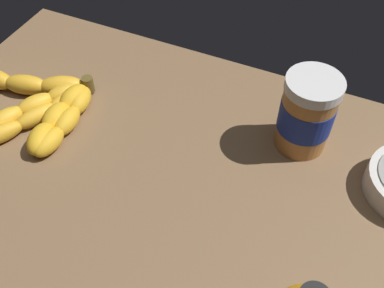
# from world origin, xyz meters

# --- Properties ---
(ground_plane) EXTENTS (0.90, 0.57, 0.04)m
(ground_plane) POSITION_xyz_m (0.00, 0.00, -0.02)
(ground_plane) COLOR brown
(banana_bunch) EXTENTS (0.24, 0.21, 0.04)m
(banana_bunch) POSITION_xyz_m (0.25, -0.02, 0.02)
(banana_bunch) COLOR gold
(banana_bunch) RESTS_ON ground_plane
(peanut_butter_jar) EXTENTS (0.09, 0.09, 0.13)m
(peanut_butter_jar) POSITION_xyz_m (-0.17, -0.14, 0.07)
(peanut_butter_jar) COLOR #B27238
(peanut_butter_jar) RESTS_ON ground_plane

